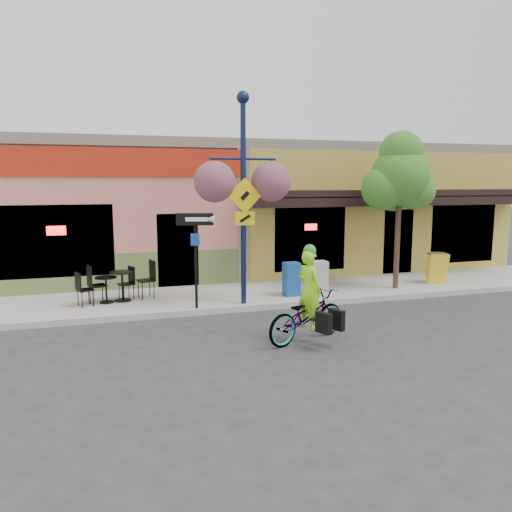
% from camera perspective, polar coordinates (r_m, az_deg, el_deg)
% --- Properties ---
extents(ground, '(90.00, 90.00, 0.00)m').
position_cam_1_polar(ground, '(12.64, 7.18, -6.32)').
color(ground, '#2D2D30').
rests_on(ground, ground).
extents(sidewalk, '(24.00, 3.00, 0.15)m').
position_cam_1_polar(sidewalk, '(14.42, 3.93, -4.12)').
color(sidewalk, '#9E9B93').
rests_on(sidewalk, ground).
extents(curb, '(24.00, 0.12, 0.15)m').
position_cam_1_polar(curb, '(13.11, 6.20, -5.42)').
color(curb, '#A8A59E').
rests_on(curb, ground).
extents(building, '(18.20, 8.20, 4.50)m').
position_cam_1_polar(building, '(19.33, -1.85, 5.62)').
color(building, '#CC7465').
rests_on(building, ground).
extents(bicycle, '(2.12, 1.39, 1.05)m').
position_cam_1_polar(bicycle, '(10.24, 5.78, -6.78)').
color(bicycle, maroon).
rests_on(bicycle, ground).
extents(cyclist_rider, '(0.58, 0.69, 1.62)m').
position_cam_1_polar(cyclist_rider, '(10.19, 6.07, -5.21)').
color(cyclist_rider, '#91F71A').
rests_on(cyclist_rider, ground).
extents(lamp_post, '(1.68, 0.68, 5.24)m').
position_cam_1_polar(lamp_post, '(12.40, -1.46, 6.42)').
color(lamp_post, '#121A38').
rests_on(lamp_post, sidewalk).
extents(one_way_sign, '(0.91, 0.46, 2.33)m').
position_cam_1_polar(one_way_sign, '(12.12, -6.89, -0.60)').
color(one_way_sign, black).
rests_on(one_way_sign, sidewalk).
extents(cafe_set_left, '(1.85, 1.25, 1.01)m').
position_cam_1_polar(cafe_set_left, '(13.35, -15.04, -2.86)').
color(cafe_set_left, black).
rests_on(cafe_set_left, sidewalk).
extents(cafe_set_right, '(1.63, 1.24, 0.88)m').
position_cam_1_polar(cafe_set_right, '(13.28, -16.76, -3.29)').
color(cafe_set_right, black).
rests_on(cafe_set_right, sidewalk).
extents(newspaper_box_blue, '(0.42, 0.38, 0.91)m').
position_cam_1_polar(newspaper_box_blue, '(13.55, 4.08, -2.64)').
color(newspaper_box_blue, '#17468F').
rests_on(newspaper_box_blue, sidewalk).
extents(newspaper_box_grey, '(0.45, 0.42, 0.93)m').
position_cam_1_polar(newspaper_box_grey, '(13.70, 7.16, -2.51)').
color(newspaper_box_grey, '#AAAAAA').
rests_on(newspaper_box_grey, sidewalk).
extents(street_tree, '(2.00, 2.00, 4.54)m').
position_cam_1_polar(street_tree, '(14.83, 15.98, 5.09)').
color(street_tree, '#3D7A26').
rests_on(street_tree, sidewalk).
extents(sandwich_board, '(0.65, 0.54, 0.93)m').
position_cam_1_polar(sandwich_board, '(15.97, 20.15, -1.40)').
color(sandwich_board, yellow).
rests_on(sandwich_board, sidewalk).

